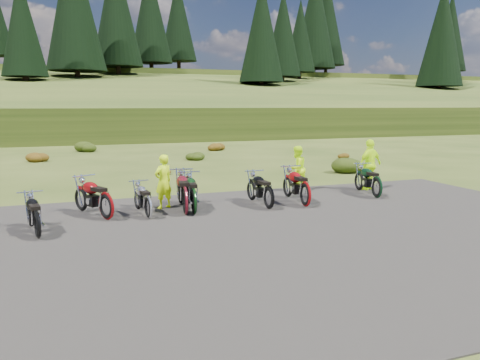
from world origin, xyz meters
name	(u,v)px	position (x,y,z in m)	size (l,w,h in m)	color
ground	(236,219)	(0.00, 0.00, 0.00)	(300.00, 300.00, 0.00)	#324416
gravel_pad	(263,237)	(0.00, -2.00, 0.00)	(20.00, 12.00, 0.04)	black
hill_slope	(106,131)	(0.00, 50.00, 0.00)	(300.00, 46.00, 3.00)	#2D4216
hill_plateau	(88,118)	(0.00, 110.00, 0.00)	(300.00, 90.00, 9.17)	#2D4216
conifer_21	(22,25)	(-9.00, 50.00, 12.56)	(5.28, 5.28, 14.00)	black
conifer_22	(74,1)	(-3.00, 56.00, 16.77)	(7.92, 7.92, 20.00)	black
conifer_23	(116,8)	(3.00, 62.00, 17.47)	(7.48, 7.48, 19.00)	black
conifer_24	(150,13)	(9.00, 68.00, 18.16)	(7.04, 7.04, 18.00)	black
conifer_25	(178,18)	(15.00, 74.00, 18.66)	(6.60, 6.60, 17.00)	black
conifer_26	(262,30)	(21.00, 49.00, 13.37)	(6.16, 6.16, 16.00)	black
conifer_27	(283,33)	(27.00, 55.00, 14.06)	(5.72, 5.72, 15.00)	black
conifer_28	(300,36)	(33.00, 61.00, 14.76)	(5.28, 5.28, 14.00)	black
conifer_29	(315,18)	(39.00, 67.00, 18.97)	(7.92, 7.92, 20.00)	black
conifer_30	(327,22)	(45.00, 73.00, 19.66)	(7.48, 7.48, 19.00)	black
conifer_31	(442,34)	(51.00, 48.00, 14.18)	(7.04, 7.04, 18.00)	black
conifer_32	(444,37)	(57.00, 54.00, 14.87)	(6.60, 6.60, 17.00)	black
conifer_33	(446,39)	(63.00, 60.00, 15.56)	(6.16, 6.16, 16.00)	black
conifer_34	(447,40)	(69.00, 66.00, 16.26)	(5.72, 5.72, 15.00)	black
conifer_35	(449,42)	(75.00, 72.00, 16.95)	(5.28, 5.28, 14.00)	black
conifer_36	(450,32)	(81.00, 78.00, 20.16)	(7.92, 7.92, 20.00)	black
shrub_2	(37,155)	(-6.20, 16.60, 0.38)	(1.30, 1.30, 0.77)	#682E0D
shrub_3	(87,145)	(-3.30, 21.90, 0.46)	(1.56, 1.56, 0.92)	#1D330C
shrub_4	(162,170)	(-0.40, 9.20, 0.23)	(0.77, 0.77, 0.45)	#682E0D
shrub_5	(195,155)	(2.50, 14.50, 0.31)	(1.03, 1.03, 0.61)	#1D330C
shrub_6	(215,145)	(5.40, 19.80, 0.38)	(1.30, 1.30, 0.77)	#682E0D
shrub_7	(349,163)	(8.30, 7.10, 0.46)	(1.56, 1.56, 0.92)	#1D330C
shrub_8	(341,155)	(11.20, 12.40, 0.23)	(0.77, 0.77, 0.45)	#682E0D
motorcycle_0	(39,240)	(-5.20, -0.33, 0.00)	(1.94, 0.65, 1.01)	black
motorcycle_1	(107,221)	(-3.50, 1.05, 0.00)	(2.22, 0.74, 1.17)	maroon
motorcycle_2	(194,215)	(-1.01, 0.90, 0.00)	(2.17, 0.72, 1.14)	black
motorcycle_3	(149,219)	(-2.36, 0.79, 0.00)	(1.86, 0.62, 0.98)	silver
motorcycle_4	(186,215)	(-1.26, 0.91, 0.00)	(2.34, 0.78, 1.22)	#560E18
motorcycle_5	(269,210)	(1.33, 0.76, 0.00)	(2.08, 0.69, 1.09)	black
motorcycle_6	(305,207)	(2.57, 0.71, 0.00)	(2.26, 0.75, 1.18)	maroon
motorcycle_7	(376,199)	(5.56, 1.11, 0.00)	(2.12, 0.71, 1.11)	black
person_middle	(163,182)	(-1.69, 2.03, 0.84)	(0.61, 0.40, 1.68)	#CFFF0D
person_right_a	(297,169)	(3.56, 3.29, 0.85)	(0.82, 0.64, 1.69)	#CFFF0D
person_right_b	(370,165)	(6.30, 2.61, 0.96)	(1.12, 0.47, 1.92)	#CFFF0D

